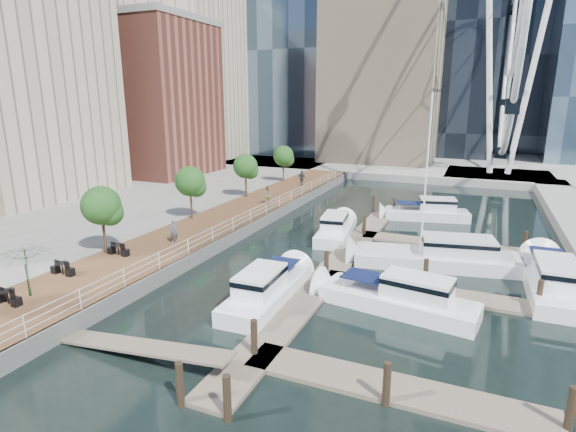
# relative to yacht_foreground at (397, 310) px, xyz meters

# --- Properties ---
(ground) EXTENTS (520.00, 520.00, 0.00)m
(ground) POSITION_rel_yacht_foreground_xyz_m (-8.00, -5.17, 0.00)
(ground) COLOR black
(ground) RESTS_ON ground
(boardwalk) EXTENTS (6.00, 60.00, 1.00)m
(boardwalk) POSITION_rel_yacht_foreground_xyz_m (-17.00, 9.83, 0.50)
(boardwalk) COLOR brown
(boardwalk) RESTS_ON ground
(seawall) EXTENTS (0.25, 60.00, 1.00)m
(seawall) POSITION_rel_yacht_foreground_xyz_m (-14.00, 9.83, 0.50)
(seawall) COLOR #595954
(seawall) RESTS_ON ground
(land_inland) EXTENTS (48.00, 90.00, 1.00)m
(land_inland) POSITION_rel_yacht_foreground_xyz_m (-44.00, 9.83, 0.50)
(land_inland) COLOR gray
(land_inland) RESTS_ON ground
(land_far) EXTENTS (200.00, 114.00, 1.00)m
(land_far) POSITION_rel_yacht_foreground_xyz_m (-8.00, 96.83, 0.50)
(land_far) COLOR gray
(land_far) RESTS_ON ground
(pier) EXTENTS (14.00, 12.00, 1.00)m
(pier) POSITION_rel_yacht_foreground_xyz_m (6.00, 46.83, 0.50)
(pier) COLOR gray
(pier) RESTS_ON ground
(railing) EXTENTS (0.10, 60.00, 1.05)m
(railing) POSITION_rel_yacht_foreground_xyz_m (-14.10, 9.83, 1.52)
(railing) COLOR white
(railing) RESTS_ON boardwalk
(floating_docks) EXTENTS (16.00, 34.00, 2.60)m
(floating_docks) POSITION_rel_yacht_foreground_xyz_m (-0.03, 4.81, 0.49)
(floating_docks) COLOR #6D6051
(floating_docks) RESTS_ON ground
(midrise_condos) EXTENTS (19.00, 67.00, 28.00)m
(midrise_condos) POSITION_rel_yacht_foreground_xyz_m (-41.57, 21.65, 13.42)
(midrise_condos) COLOR #BCAD8E
(midrise_condos) RESTS_ON ground
(street_trees) EXTENTS (2.60, 42.60, 4.60)m
(street_trees) POSITION_rel_yacht_foreground_xyz_m (-19.40, 8.83, 4.29)
(street_trees) COLOR #3F2B1C
(street_trees) RESTS_ON ground
(cafe_tables) EXTENTS (2.50, 13.70, 0.74)m
(cafe_tables) POSITION_rel_yacht_foreground_xyz_m (-18.40, -7.17, 1.37)
(cafe_tables) COLOR black
(cafe_tables) RESTS_ON ground
(yacht_foreground) EXTENTS (9.44, 3.80, 2.15)m
(yacht_foreground) POSITION_rel_yacht_foreground_xyz_m (0.00, 0.00, 0.00)
(yacht_foreground) COLOR white
(yacht_foreground) RESTS_ON ground
(pedestrian_near) EXTENTS (0.70, 0.71, 1.65)m
(pedestrian_near) POSITION_rel_yacht_foreground_xyz_m (-16.54, 2.57, 1.83)
(pedestrian_near) COLOR #4A5362
(pedestrian_near) RESTS_ON boardwalk
(pedestrian_mid) EXTENTS (1.11, 1.14, 1.86)m
(pedestrian_mid) POSITION_rel_yacht_foreground_xyz_m (-15.88, 16.62, 1.93)
(pedestrian_mid) COLOR #83745A
(pedestrian_mid) RESTS_ON boardwalk
(pedestrian_far) EXTENTS (1.17, 0.73, 1.85)m
(pedestrian_far) POSITION_rel_yacht_foreground_xyz_m (-16.22, 27.17, 1.92)
(pedestrian_far) COLOR #373A45
(pedestrian_far) RESTS_ON boardwalk
(moored_yachts) EXTENTS (18.36, 39.08, 11.50)m
(moored_yachts) POSITION_rel_yacht_foreground_xyz_m (0.53, 6.73, 0.00)
(moored_yachts) COLOR silver
(moored_yachts) RESTS_ON ground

